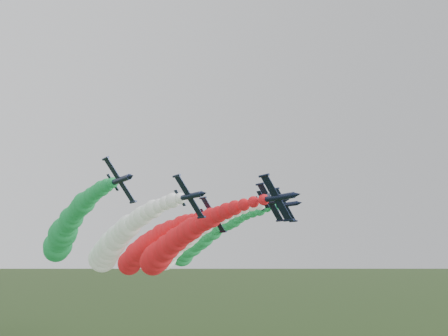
{
  "coord_description": "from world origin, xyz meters",
  "views": [
    {
      "loc": [
        -49.88,
        -61.09,
        29.66
      ],
      "look_at": [
        1.29,
        10.79,
        47.39
      ],
      "focal_mm": 35.0,
      "sensor_mm": 36.0,
      "label": 1
    }
  ],
  "objects_px": {
    "jet_inner_left": "(115,243)",
    "jet_lead": "(170,247)",
    "jet_inner_right": "(181,243)",
    "jet_outer_left": "(65,232)",
    "jet_outer_right": "(200,241)",
    "jet_trail": "(143,250)"
  },
  "relations": [
    {
      "from": "jet_inner_left",
      "to": "jet_lead",
      "type": "bearing_deg",
      "value": -54.08
    },
    {
      "from": "jet_lead",
      "to": "jet_inner_right",
      "type": "xyz_separation_m",
      "value": [
        10.14,
        12.03,
        1.55
      ]
    },
    {
      "from": "jet_outer_left",
      "to": "jet_outer_right",
      "type": "distance_m",
      "value": 42.94
    },
    {
      "from": "jet_inner_right",
      "to": "jet_trail",
      "type": "xyz_separation_m",
      "value": [
        -5.98,
        13.08,
        -1.96
      ]
    },
    {
      "from": "jet_inner_right",
      "to": "jet_outer_right",
      "type": "distance_m",
      "value": 12.46
    },
    {
      "from": "jet_lead",
      "to": "jet_outer_right",
      "type": "distance_m",
      "value": 27.92
    },
    {
      "from": "jet_trail",
      "to": "jet_outer_right",
      "type": "bearing_deg",
      "value": -21.59
    },
    {
      "from": "jet_inner_right",
      "to": "jet_outer_right",
      "type": "height_order",
      "value": "jet_outer_right"
    },
    {
      "from": "jet_lead",
      "to": "jet_inner_right",
      "type": "bearing_deg",
      "value": 49.87
    },
    {
      "from": "jet_lead",
      "to": "jet_outer_left",
      "type": "bearing_deg",
      "value": 143.48
    },
    {
      "from": "jet_inner_right",
      "to": "jet_inner_left",
      "type": "bearing_deg",
      "value": 176.21
    },
    {
      "from": "jet_inner_left",
      "to": "jet_trail",
      "type": "relative_size",
      "value": 1.0
    },
    {
      "from": "jet_lead",
      "to": "jet_inner_right",
      "type": "distance_m",
      "value": 15.81
    },
    {
      "from": "jet_lead",
      "to": "jet_inner_left",
      "type": "xyz_separation_m",
      "value": [
        -9.67,
        13.34,
        1.13
      ]
    },
    {
      "from": "jet_lead",
      "to": "jet_outer_left",
      "type": "distance_m",
      "value": 27.83
    },
    {
      "from": "jet_lead",
      "to": "jet_inner_right",
      "type": "relative_size",
      "value": 0.99
    },
    {
      "from": "jet_inner_left",
      "to": "jet_outer_left",
      "type": "height_order",
      "value": "jet_outer_left"
    },
    {
      "from": "jet_inner_left",
      "to": "jet_outer_right",
      "type": "height_order",
      "value": "jet_outer_right"
    },
    {
      "from": "jet_outer_right",
      "to": "jet_inner_left",
      "type": "bearing_deg",
      "value": -170.25
    },
    {
      "from": "jet_inner_left",
      "to": "jet_outer_left",
      "type": "distance_m",
      "value": 13.14
    },
    {
      "from": "jet_inner_left",
      "to": "jet_trail",
      "type": "bearing_deg",
      "value": 40.42
    },
    {
      "from": "jet_outer_left",
      "to": "jet_outer_right",
      "type": "height_order",
      "value": "jet_outer_left"
    }
  ]
}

